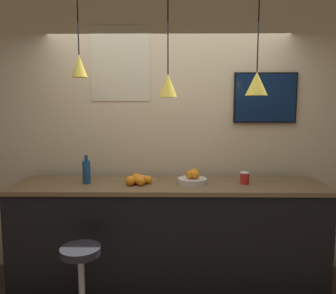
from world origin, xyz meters
TOP-DOWN VIEW (x-y plane):
  - back_wall at (0.00, 1.08)m, footprint 8.00×0.06m
  - service_counter at (0.00, 0.64)m, footprint 2.95×0.66m
  - bar_stool at (-0.68, 0.04)m, footprint 0.39×0.39m
  - fruit_bowl at (0.23, 0.64)m, footprint 0.27×0.27m
  - orange_pile at (-0.28, 0.62)m, footprint 0.24×0.24m
  - juice_bottle at (-0.77, 0.64)m, footprint 0.08×0.08m
  - spread_jar at (0.73, 0.64)m, footprint 0.09×0.09m
  - pendant_lamp_left at (-0.80, 0.60)m, footprint 0.14×0.14m
  - pendant_lamp_middle at (0.00, 0.60)m, footprint 0.17×0.17m
  - pendant_lamp_right at (0.80, 0.60)m, footprint 0.20×0.20m
  - mounted_tv at (1.00, 1.03)m, footprint 0.65×0.04m
  - wall_poster at (-0.50, 1.04)m, footprint 0.61×0.01m

SIDE VIEW (x-z plane):
  - bar_stool at x=-0.68m, z-range 0.09..0.75m
  - service_counter at x=0.00m, z-range 0.00..1.03m
  - orange_pile at x=-0.28m, z-range 1.03..1.12m
  - fruit_bowl at x=0.23m, z-range 1.01..1.15m
  - spread_jar at x=0.73m, z-range 1.03..1.14m
  - juice_bottle at x=-0.77m, z-range 1.01..1.28m
  - back_wall at x=0.00m, z-range 0.00..2.90m
  - mounted_tv at x=1.00m, z-range 1.59..2.11m
  - pendant_lamp_middle at x=0.00m, z-range 1.47..2.43m
  - pendant_lamp_right at x=0.80m, z-range 1.50..2.44m
  - pendant_lamp_left at x=-0.80m, z-range 1.74..2.52m
  - wall_poster at x=-0.50m, z-range 1.82..2.58m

